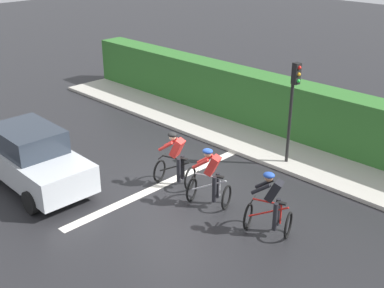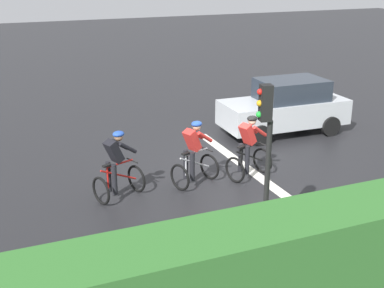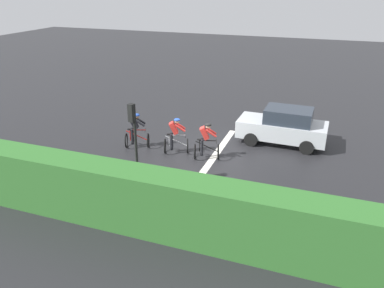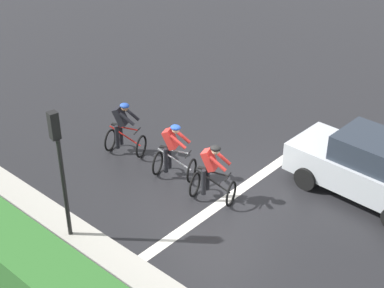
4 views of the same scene
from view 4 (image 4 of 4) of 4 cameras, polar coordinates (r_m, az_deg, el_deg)
name	(u,v)px [view 4 (image 4 of 4)]	position (r m, az deg, el deg)	size (l,w,h in m)	color
ground_plane	(214,196)	(15.34, 2.18, -5.13)	(80.00, 80.00, 0.00)	black
sidewalk_kerb	(27,243)	(14.25, -16.05, -9.45)	(2.80, 24.75, 0.12)	#ADA89E
road_marking_stop_line	(224,201)	(15.16, 3.21, -5.64)	(7.00, 0.30, 0.01)	silver
cyclist_lead	(123,129)	(16.86, -6.80, 1.44)	(1.02, 1.25, 1.66)	black
cyclist_second	(173,152)	(15.64, -1.90, -0.84)	(1.01, 1.25, 1.66)	black
cyclist_mid	(212,174)	(14.74, 1.96, -3.00)	(0.97, 1.23, 1.66)	black
car_silver	(370,167)	(15.56, 17.19, -2.21)	(1.97, 4.14, 1.76)	#B7BCC1
traffic_light_near_crossing	(59,158)	(13.04, -13.03, -1.34)	(0.23, 0.31, 3.34)	black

